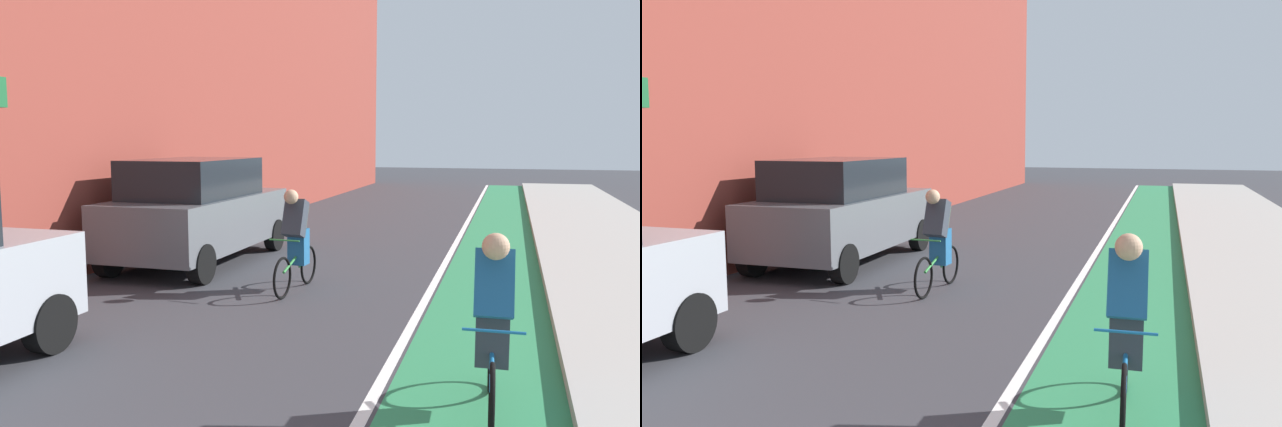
# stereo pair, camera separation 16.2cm
# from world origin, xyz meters

# --- Properties ---
(ground_plane) EXTENTS (76.29, 76.29, 0.00)m
(ground_plane) POSITION_xyz_m (0.00, 13.34, 0.00)
(ground_plane) COLOR #38383D
(bike_lane_paint) EXTENTS (1.60, 34.68, 0.00)m
(bike_lane_paint) POSITION_xyz_m (2.82, 15.34, 0.00)
(bike_lane_paint) COLOR #2D8451
(bike_lane_paint) RESTS_ON ground
(lane_divider_stripe) EXTENTS (0.12, 34.68, 0.00)m
(lane_divider_stripe) POSITION_xyz_m (1.92, 15.34, 0.00)
(lane_divider_stripe) COLOR white
(lane_divider_stripe) RESTS_ON ground
(sidewalk_right) EXTENTS (3.24, 34.68, 0.14)m
(sidewalk_right) POSITION_xyz_m (5.24, 15.34, 0.07)
(sidewalk_right) COLOR #A8A59E
(sidewalk_right) RESTS_ON ground
(building_facade_left) EXTENTS (4.15, 34.68, 10.99)m
(building_facade_left) POSITION_xyz_m (-5.42, 15.32, 5.49)
(building_facade_left) COLOR brown
(building_facade_left) RESTS_ON ground
(parked_suv_gray) EXTENTS (1.97, 4.38, 1.98)m
(parked_suv_gray) POSITION_xyz_m (-2.57, 10.05, 1.02)
(parked_suv_gray) COLOR #595B60
(parked_suv_gray) RESTS_ON ground
(cyclist_lead) EXTENTS (0.48, 1.68, 1.60)m
(cyclist_lead) POSITION_xyz_m (2.96, 4.80, 0.81)
(cyclist_lead) COLOR black
(cyclist_lead) RESTS_ON ground
(cyclist_mid) EXTENTS (0.48, 1.68, 1.59)m
(cyclist_mid) POSITION_xyz_m (-0.07, 8.49, 0.84)
(cyclist_mid) COLOR black
(cyclist_mid) RESTS_ON ground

